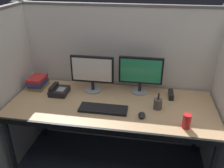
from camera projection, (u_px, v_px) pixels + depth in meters
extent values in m
cube|color=beige|center=(118.00, 80.00, 2.57)|extent=(2.20, 0.05, 1.55)
cube|color=#605B56|center=(119.00, 5.00, 2.22)|extent=(2.21, 0.06, 0.02)
cube|color=beige|center=(6.00, 97.00, 2.24)|extent=(0.05, 1.40, 1.55)
cube|color=tan|center=(111.00, 105.00, 2.20)|extent=(1.90, 0.80, 0.04)
cube|color=black|center=(103.00, 131.00, 1.86)|extent=(1.90, 0.02, 0.05)
cylinder|color=black|center=(11.00, 150.00, 2.20)|extent=(0.04, 0.04, 0.70)
cylinder|color=black|center=(43.00, 111.00, 2.80)|extent=(0.04, 0.04, 0.70)
cylinder|color=black|center=(198.00, 126.00, 2.53)|extent=(0.04, 0.04, 0.70)
cylinder|color=gray|center=(93.00, 90.00, 2.42)|extent=(0.17, 0.17, 0.01)
cylinder|color=black|center=(93.00, 85.00, 2.40)|extent=(0.03, 0.03, 0.09)
cube|color=black|center=(92.00, 69.00, 2.32)|extent=(0.43, 0.03, 0.27)
cube|color=silver|center=(92.00, 70.00, 2.30)|extent=(0.39, 0.01, 0.23)
cylinder|color=gray|center=(139.00, 91.00, 2.40)|extent=(0.17, 0.17, 0.01)
cylinder|color=black|center=(140.00, 87.00, 2.37)|extent=(0.03, 0.03, 0.09)
cube|color=black|center=(141.00, 70.00, 2.29)|extent=(0.43, 0.03, 0.27)
cube|color=#268C59|center=(141.00, 71.00, 2.28)|extent=(0.39, 0.01, 0.23)
cube|color=black|center=(103.00, 109.00, 2.09)|extent=(0.43, 0.15, 0.02)
ellipsoid|color=black|center=(142.00, 115.00, 1.99)|extent=(0.06, 0.10, 0.03)
cylinder|color=#59595B|center=(142.00, 113.00, 2.00)|extent=(0.01, 0.01, 0.01)
cube|color=olive|center=(39.00, 86.00, 2.49)|extent=(0.15, 0.21, 0.02)
cube|color=#1E478C|center=(38.00, 83.00, 2.49)|extent=(0.15, 0.21, 0.03)
cube|color=#4C3366|center=(37.00, 81.00, 2.47)|extent=(0.15, 0.21, 0.04)
cube|color=#B22626|center=(37.00, 78.00, 2.45)|extent=(0.15, 0.21, 0.03)
cube|color=black|center=(59.00, 91.00, 2.35)|extent=(0.17, 0.19, 0.06)
cube|color=black|center=(54.00, 87.00, 2.34)|extent=(0.04, 0.17, 0.03)
cube|color=gray|center=(61.00, 89.00, 2.33)|extent=(0.07, 0.09, 0.00)
cube|color=black|center=(171.00, 95.00, 2.29)|extent=(0.04, 0.15, 0.06)
cylinder|color=red|center=(187.00, 121.00, 1.84)|extent=(0.07, 0.07, 0.12)
cylinder|color=#4C4742|center=(158.00, 104.00, 2.10)|extent=(0.08, 0.08, 0.09)
cylinder|color=red|center=(159.00, 100.00, 2.08)|extent=(0.01, 0.01, 0.15)
cylinder|color=#263FB2|center=(158.00, 101.00, 2.08)|extent=(0.01, 0.01, 0.14)
cylinder|color=black|center=(158.00, 101.00, 2.07)|extent=(0.01, 0.01, 0.15)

